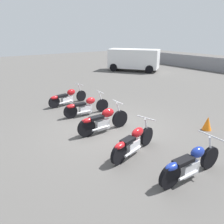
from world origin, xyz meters
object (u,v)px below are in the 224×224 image
motorcycle_slot_0 (67,97)px  motorcycle_slot_1 (86,107)px  motorcycle_slot_2 (103,121)px  traffic_cone_near (207,123)px  parked_van (134,59)px  motorcycle_slot_3 (133,142)px  motorcycle_slot_4 (190,164)px

motorcycle_slot_0 → motorcycle_slot_1: motorcycle_slot_1 is taller
motorcycle_slot_2 → traffic_cone_near: motorcycle_slot_2 is taller
parked_van → motorcycle_slot_3: bearing=14.1°
motorcycle_slot_2 → motorcycle_slot_3: 1.80m
motorcycle_slot_3 → parked_van: bearing=125.0°
motorcycle_slot_0 → motorcycle_slot_3: 5.49m
motorcycle_slot_0 → motorcycle_slot_3: bearing=-13.9°
motorcycle_slot_3 → traffic_cone_near: motorcycle_slot_3 is taller
motorcycle_slot_4 → traffic_cone_near: bearing=117.8°
parked_van → motorcycle_slot_2: bearing=9.6°
motorcycle_slot_0 → traffic_cone_near: (5.75, 2.93, -0.13)m
motorcycle_slot_1 → traffic_cone_near: size_ratio=4.16×
motorcycle_slot_3 → parked_van: parked_van is taller
motorcycle_slot_3 → motorcycle_slot_1: bearing=158.6°
parked_van → traffic_cone_near: parked_van is taller
parked_van → motorcycle_slot_4: bearing=19.0°
motorcycle_slot_0 → motorcycle_slot_2: 3.69m
motorcycle_slot_0 → motorcycle_slot_2: motorcycle_slot_2 is taller
motorcycle_slot_1 → traffic_cone_near: bearing=38.9°
motorcycle_slot_3 → traffic_cone_near: size_ratio=3.87×
motorcycle_slot_4 → parked_van: 15.99m
motorcycle_slot_1 → motorcycle_slot_0: bearing=-176.6°
motorcycle_slot_1 → motorcycle_slot_2: size_ratio=1.01×
parked_van → motorcycle_slot_0: bearing=-3.1°
motorcycle_slot_1 → motorcycle_slot_3: 3.68m
motorcycle_slot_1 → motorcycle_slot_3: (3.66, -0.46, 0.01)m
motorcycle_slot_2 → motorcycle_slot_3: size_ratio=1.06×
motorcycle_slot_4 → parked_van: parked_van is taller
motorcycle_slot_0 → parked_van: 11.01m
motorcycle_slot_2 → traffic_cone_near: size_ratio=4.10×
motorcycle_slot_1 → motorcycle_slot_4: bearing=1.7°
motorcycle_slot_0 → motorcycle_slot_4: motorcycle_slot_4 is taller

